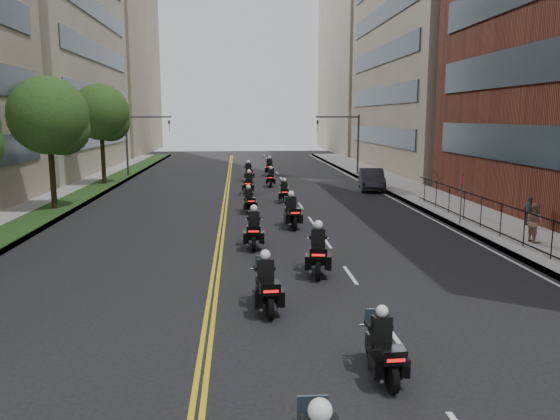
# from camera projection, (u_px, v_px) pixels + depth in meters

# --- Properties ---
(sidewalk_right) EXTENTS (4.00, 90.00, 0.15)m
(sidewalk_right) POSITION_uv_depth(u_px,v_px,m) (440.00, 203.00, 34.24)
(sidewalk_right) COLOR gray
(sidewalk_right) RESTS_ON ground
(sidewalk_left) EXTENTS (4.00, 90.00, 0.15)m
(sidewalk_left) POSITION_uv_depth(u_px,v_px,m) (47.00, 208.00, 32.41)
(sidewalk_left) COLOR gray
(sidewalk_left) RESTS_ON ground
(grass_strip) EXTENTS (2.00, 90.00, 0.04)m
(grass_strip) POSITION_uv_depth(u_px,v_px,m) (60.00, 206.00, 32.45)
(grass_strip) COLOR #203E16
(grass_strip) RESTS_ON sidewalk_left
(building_right_tan) EXTENTS (15.11, 28.00, 30.00)m
(building_right_tan) POSITION_uv_depth(u_px,v_px,m) (455.00, 20.00, 55.05)
(building_right_tan) COLOR gray
(building_right_tan) RESTS_ON ground
(building_right_far) EXTENTS (15.00, 28.00, 26.00)m
(building_right_far) POSITION_uv_depth(u_px,v_px,m) (379.00, 67.00, 84.87)
(building_right_far) COLOR gray
(building_right_far) RESTS_ON ground
(building_left_far) EXTENTS (16.00, 28.00, 26.00)m
(building_left_far) POSITION_uv_depth(u_px,v_px,m) (93.00, 65.00, 81.54)
(building_left_far) COLOR gray
(building_left_far) RESTS_ON ground
(iron_fence) EXTENTS (0.05, 28.00, 1.50)m
(iron_fence) POSITION_uv_depth(u_px,v_px,m) (538.00, 234.00, 21.25)
(iron_fence) COLOR black
(iron_fence) RESTS_ON sidewalk_right
(street_trees) EXTENTS (4.40, 38.40, 7.98)m
(street_trees) POSITION_uv_depth(u_px,v_px,m) (13.00, 123.00, 25.34)
(street_trees) COLOR #312415
(street_trees) RESTS_ON ground
(traffic_signal_right) EXTENTS (4.09, 0.20, 5.60)m
(traffic_signal_right) POSITION_uv_depth(u_px,v_px,m) (348.00, 136.00, 50.15)
(traffic_signal_right) COLOR #3F3F44
(traffic_signal_right) RESTS_ON ground
(traffic_signal_left) EXTENTS (4.09, 0.20, 5.60)m
(traffic_signal_left) POSITION_uv_depth(u_px,v_px,m) (137.00, 136.00, 48.69)
(traffic_signal_left) COLOR #3F3F44
(traffic_signal_left) RESTS_ON ground
(motorcycle_1) EXTENTS (0.49, 2.09, 1.54)m
(motorcycle_1) POSITION_uv_depth(u_px,v_px,m) (383.00, 350.00, 11.37)
(motorcycle_1) COLOR black
(motorcycle_1) RESTS_ON ground
(motorcycle_2) EXTENTS (0.63, 2.34, 1.73)m
(motorcycle_2) POSITION_uv_depth(u_px,v_px,m) (266.00, 287.00, 15.32)
(motorcycle_2) COLOR black
(motorcycle_2) RESTS_ON ground
(motorcycle_3) EXTENTS (0.77, 2.53, 1.87)m
(motorcycle_3) POSITION_uv_depth(u_px,v_px,m) (318.00, 253.00, 18.90)
(motorcycle_3) COLOR black
(motorcycle_3) RESTS_ON ground
(motorcycle_4) EXTENTS (0.58, 2.44, 1.80)m
(motorcycle_4) POSITION_uv_depth(u_px,v_px,m) (254.00, 231.00, 22.73)
(motorcycle_4) COLOR black
(motorcycle_4) RESTS_ON ground
(motorcycle_5) EXTENTS (0.64, 2.45, 1.81)m
(motorcycle_5) POSITION_uv_depth(u_px,v_px,m) (291.00, 213.00, 26.87)
(motorcycle_5) COLOR black
(motorcycle_5) RESTS_ON ground
(motorcycle_6) EXTENTS (0.65, 2.17, 1.61)m
(motorcycle_6) POSITION_uv_depth(u_px,v_px,m) (249.00, 202.00, 31.00)
(motorcycle_6) COLOR black
(motorcycle_6) RESTS_ON ground
(motorcycle_7) EXTENTS (0.51, 2.13, 1.57)m
(motorcycle_7) POSITION_uv_depth(u_px,v_px,m) (284.00, 193.00, 34.73)
(motorcycle_7) COLOR black
(motorcycle_7) RESTS_ON ground
(motorcycle_8) EXTENTS (0.69, 2.36, 1.74)m
(motorcycle_8) POSITION_uv_depth(u_px,v_px,m) (249.00, 185.00, 38.46)
(motorcycle_8) COLOR black
(motorcycle_8) RESTS_ON ground
(motorcycle_9) EXTENTS (0.59, 2.17, 1.60)m
(motorcycle_9) POSITION_uv_depth(u_px,v_px,m) (271.00, 178.00, 42.73)
(motorcycle_9) COLOR black
(motorcycle_9) RESTS_ON ground
(motorcycle_10) EXTENTS (0.62, 2.41, 1.78)m
(motorcycle_10) POSITION_uv_depth(u_px,v_px,m) (249.00, 173.00, 46.29)
(motorcycle_10) COLOR black
(motorcycle_10) RESTS_ON ground
(motorcycle_11) EXTENTS (0.59, 2.51, 1.85)m
(motorcycle_11) POSITION_uv_depth(u_px,v_px,m) (269.00, 168.00, 50.63)
(motorcycle_11) COLOR black
(motorcycle_11) RESTS_ON ground
(parked_sedan) EXTENTS (2.40, 5.01, 1.59)m
(parked_sedan) POSITION_uv_depth(u_px,v_px,m) (372.00, 179.00, 40.71)
(parked_sedan) COLOR black
(parked_sedan) RESTS_ON ground
(pedestrian_b) EXTENTS (0.69, 0.86, 1.70)m
(pedestrian_b) POSITION_uv_depth(u_px,v_px,m) (535.00, 222.00, 23.05)
(pedestrian_b) COLOR #8E5C4D
(pedestrian_b) RESTS_ON sidewalk_right
(pedestrian_c) EXTENTS (0.41, 0.87, 1.46)m
(pedestrian_c) POSITION_uv_depth(u_px,v_px,m) (529.00, 211.00, 26.52)
(pedestrian_c) COLOR #3F4047
(pedestrian_c) RESTS_ON sidewalk_right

